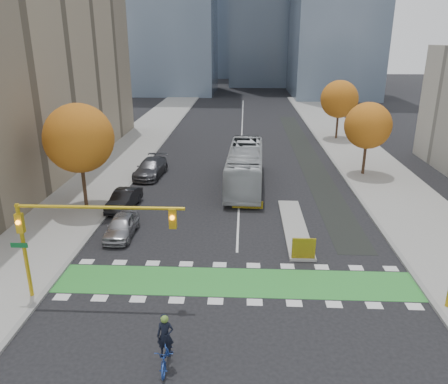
# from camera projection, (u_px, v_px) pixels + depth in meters

# --- Properties ---
(ground) EXTENTS (300.00, 300.00, 0.00)m
(ground) POSITION_uv_depth(u_px,v_px,m) (235.00, 297.00, 22.61)
(ground) COLOR black
(ground) RESTS_ON ground
(sidewalk_west) EXTENTS (7.00, 120.00, 0.15)m
(sidewalk_west) POSITION_uv_depth(u_px,v_px,m) (100.00, 177.00, 42.01)
(sidewalk_west) COLOR gray
(sidewalk_west) RESTS_ON ground
(sidewalk_east) EXTENTS (7.00, 120.00, 0.15)m
(sidewalk_east) POSITION_uv_depth(u_px,v_px,m) (384.00, 181.00, 40.81)
(sidewalk_east) COLOR gray
(sidewalk_east) RESTS_ON ground
(curb_west) EXTENTS (0.30, 120.00, 0.16)m
(curb_west) POSITION_uv_depth(u_px,v_px,m) (136.00, 177.00, 41.85)
(curb_west) COLOR gray
(curb_west) RESTS_ON ground
(curb_east) EXTENTS (0.30, 120.00, 0.16)m
(curb_east) POSITION_uv_depth(u_px,v_px,m) (346.00, 180.00, 40.97)
(curb_east) COLOR gray
(curb_east) RESTS_ON ground
(bike_crossing) EXTENTS (20.00, 3.00, 0.01)m
(bike_crossing) POSITION_uv_depth(u_px,v_px,m) (236.00, 282.00, 24.02)
(bike_crossing) COLOR #2E8D34
(bike_crossing) RESTS_ON ground
(centre_line) EXTENTS (0.15, 70.00, 0.01)m
(centre_line) POSITION_uv_depth(u_px,v_px,m) (242.00, 135.00, 60.27)
(centre_line) COLOR silver
(centre_line) RESTS_ON ground
(bike_lane_paint) EXTENTS (2.50, 50.00, 0.01)m
(bike_lane_paint) POSITION_uv_depth(u_px,v_px,m) (306.00, 154.00, 50.52)
(bike_lane_paint) COLOR black
(bike_lane_paint) RESTS_ON ground
(median_island) EXTENTS (1.60, 10.00, 0.16)m
(median_island) POSITION_uv_depth(u_px,v_px,m) (295.00, 227.00, 30.88)
(median_island) COLOR gray
(median_island) RESTS_ON ground
(hazard_board) EXTENTS (1.40, 0.12, 1.30)m
(hazard_board) POSITION_uv_depth(u_px,v_px,m) (304.00, 248.00, 26.12)
(hazard_board) COLOR yellow
(hazard_board) RESTS_ON median_island
(tree_west) EXTENTS (5.20, 5.20, 8.22)m
(tree_west) POSITION_uv_depth(u_px,v_px,m) (79.00, 138.00, 32.56)
(tree_west) COLOR #332114
(tree_west) RESTS_ON ground
(tree_east_near) EXTENTS (4.40, 4.40, 7.08)m
(tree_east_near) POSITION_uv_depth(u_px,v_px,m) (368.00, 126.00, 41.16)
(tree_east_near) COLOR #332114
(tree_east_near) RESTS_ON ground
(tree_east_far) EXTENTS (4.80, 4.80, 7.65)m
(tree_east_far) POSITION_uv_depth(u_px,v_px,m) (339.00, 99.00, 56.08)
(tree_east_far) COLOR #332114
(tree_east_far) RESTS_ON ground
(traffic_signal_west) EXTENTS (8.53, 0.56, 5.20)m
(traffic_signal_west) POSITION_uv_depth(u_px,v_px,m) (72.00, 227.00, 21.13)
(traffic_signal_west) COLOR #BF9914
(traffic_signal_west) RESTS_ON ground
(cyclist) EXTENTS (0.78, 2.11, 2.42)m
(cyclist) POSITION_uv_depth(u_px,v_px,m) (166.00, 350.00, 17.63)
(cyclist) COLOR #203F96
(cyclist) RESTS_ON ground
(bus) EXTENTS (3.44, 12.81, 3.54)m
(bus) POSITION_uv_depth(u_px,v_px,m) (245.00, 166.00, 39.24)
(bus) COLOR #B2B7BA
(bus) RESTS_ON ground
(parked_car_a) EXTENTS (1.74, 4.30, 1.46)m
(parked_car_a) POSITION_uv_depth(u_px,v_px,m) (121.00, 226.00, 29.39)
(parked_car_a) COLOR #97979C
(parked_car_a) RESTS_ON ground
(parked_car_b) EXTENTS (2.07, 4.63, 1.47)m
(parked_car_b) POSITION_uv_depth(u_px,v_px,m) (124.00, 200.00, 34.15)
(parked_car_b) COLOR black
(parked_car_b) RESTS_ON ground
(parked_car_c) EXTENTS (2.82, 5.92, 1.67)m
(parked_car_c) POSITION_uv_depth(u_px,v_px,m) (151.00, 168.00, 42.10)
(parked_car_c) COLOR #47474C
(parked_car_c) RESTS_ON ground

